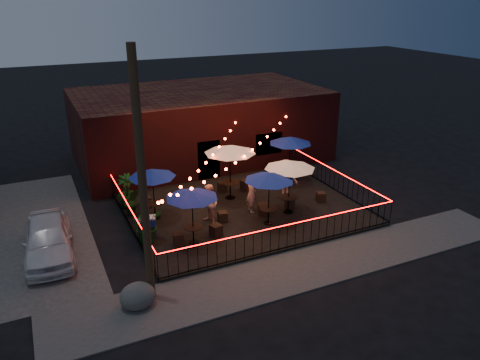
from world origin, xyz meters
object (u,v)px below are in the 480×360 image
at_px(cafe_table_2, 269,177).
at_px(cafe_table_5, 290,141).
at_px(cafe_table_0, 192,195).
at_px(cafe_table_1, 152,174).
at_px(utility_pole, 142,183).
at_px(cafe_table_4, 290,165).
at_px(cooler, 148,226).
at_px(cafe_table_3, 230,150).
at_px(boulder, 138,296).

xyz_separation_m(cafe_table_2, cafe_table_5, (3.24, 3.79, 0.08)).
relative_size(cafe_table_0, cafe_table_1, 0.93).
xyz_separation_m(cafe_table_0, cafe_table_5, (6.64, 4.00, 0.14)).
distance_m(utility_pole, cafe_table_4, 8.01).
bearing_deg(cafe_table_4, cafe_table_0, -170.53).
relative_size(cafe_table_1, cafe_table_4, 0.87).
distance_m(cafe_table_5, cooler, 8.74).
xyz_separation_m(cafe_table_3, boulder, (-5.91, -6.19, -2.15)).
relative_size(cafe_table_0, cafe_table_2, 0.94).
distance_m(cafe_table_2, boulder, 7.24).
height_order(cafe_table_3, cafe_table_5, cafe_table_3).
distance_m(utility_pole, cafe_table_2, 6.65).
bearing_deg(cafe_table_2, cafe_table_5, 49.50).
xyz_separation_m(utility_pole, cafe_table_3, (5.39, 5.88, -1.46)).
bearing_deg(cafe_table_2, boulder, -153.81).
relative_size(cafe_table_4, boulder, 2.77).
relative_size(cafe_table_3, cafe_table_5, 1.21).
height_order(cafe_table_1, cafe_table_5, cafe_table_5).
bearing_deg(utility_pole, cafe_table_5, 36.13).
height_order(cafe_table_4, boulder, cafe_table_4).
bearing_deg(cafe_table_0, cafe_table_4, 9.47).
height_order(cafe_table_2, cooler, cafe_table_2).
height_order(cafe_table_0, cooler, cafe_table_0).
height_order(utility_pole, cafe_table_3, utility_pole).
bearing_deg(cafe_table_3, cooler, -155.19).
height_order(cafe_table_1, boulder, cafe_table_1).
height_order(cafe_table_1, cafe_table_3, cafe_table_3).
xyz_separation_m(utility_pole, cafe_table_0, (2.37, 2.58, -1.82)).
distance_m(cafe_table_1, cafe_table_2, 4.90).
bearing_deg(cafe_table_2, cafe_table_4, 23.86).
bearing_deg(cafe_table_3, cafe_table_0, -132.50).
distance_m(cafe_table_1, cafe_table_4, 5.83).
height_order(cafe_table_3, cafe_table_4, cafe_table_3).
bearing_deg(cafe_table_3, cafe_table_2, -83.00).
distance_m(cafe_table_2, cafe_table_3, 3.13).
xyz_separation_m(utility_pole, cooler, (0.90, 3.81, -3.41)).
bearing_deg(cafe_table_5, cafe_table_1, -170.62).
bearing_deg(boulder, cafe_table_3, 46.32).
height_order(cafe_table_5, cooler, cafe_table_5).
bearing_deg(cafe_table_4, cafe_table_5, 58.96).
relative_size(cafe_table_0, boulder, 2.23).
bearing_deg(cafe_table_4, utility_pole, -154.56).
relative_size(utility_pole, cafe_table_4, 2.87).
xyz_separation_m(cafe_table_0, cafe_table_1, (-0.77, 2.77, -0.02)).
height_order(cafe_table_0, boulder, cafe_table_0).
bearing_deg(cooler, cafe_table_0, -23.04).
relative_size(utility_pole, cooler, 9.29).
relative_size(cafe_table_0, cafe_table_4, 0.80).
xyz_separation_m(cafe_table_2, cafe_table_4, (1.30, 0.58, 0.13)).
relative_size(cafe_table_1, cafe_table_2, 1.01).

